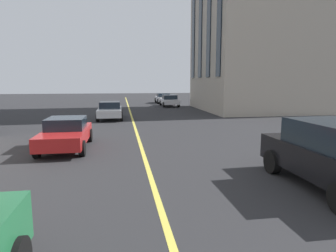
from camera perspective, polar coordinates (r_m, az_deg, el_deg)
The scene contains 6 objects.
lane_centre_line at distance 15.91m, azimuth -5.83°, elevation -2.14°, with size 80.00×0.16×0.01m.
car_silver_far at distance 23.84m, azimuth -11.18°, elevation 3.02°, with size 4.40×1.95×1.37m.
car_black_parked_b at distance 9.33m, azimuth 29.45°, elevation -4.85°, with size 4.70×2.14×1.88m.
car_white_near at distance 40.79m, azimuth -0.95°, elevation 5.45°, with size 4.40×1.95×1.37m.
car_white_oncoming at distance 35.55m, azimuth 0.26°, elevation 4.98°, with size 4.40×1.95×1.37m.
car_red_mid at distance 13.79m, azimuth -19.15°, elevation -1.29°, with size 4.40×1.95×1.37m.
Camera 1 is at (4.40, 0.86, 2.96)m, focal length 31.46 mm.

